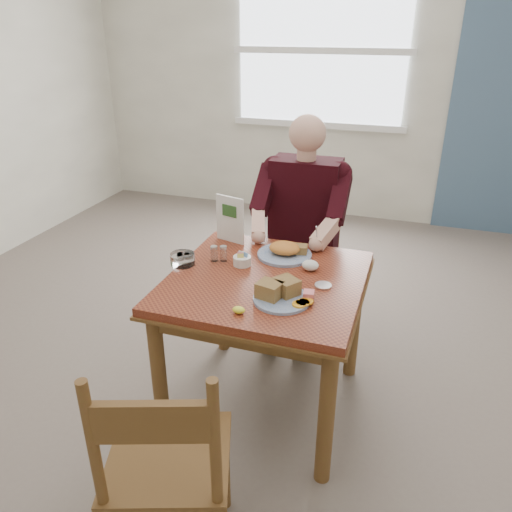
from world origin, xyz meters
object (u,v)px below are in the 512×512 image
(chair_far, at_px, (303,260))
(chair_near, at_px, (167,466))
(diner, at_px, (302,215))
(far_plate, at_px, (286,251))
(table, at_px, (266,298))
(near_plate, at_px, (281,293))

(chair_far, xyz_separation_m, chair_near, (-0.06, -1.72, 0.00))
(diner, height_order, far_plate, diner)
(chair_near, bearing_deg, table, 86.38)
(chair_far, height_order, diner, diner)
(table, bearing_deg, chair_near, -93.62)
(chair_far, distance_m, far_plate, 0.62)
(chair_far, distance_m, diner, 0.34)
(table, height_order, near_plate, near_plate)
(chair_near, height_order, near_plate, chair_near)
(near_plate, distance_m, far_plate, 0.45)
(table, distance_m, diner, 0.73)
(table, xyz_separation_m, near_plate, (0.12, -0.17, 0.14))
(chair_far, xyz_separation_m, far_plate, (0.03, -0.54, 0.30))
(table, bearing_deg, chair_far, 90.00)
(far_plate, bearing_deg, table, -95.52)
(diner, height_order, near_plate, diner)
(table, height_order, far_plate, far_plate)
(chair_far, bearing_deg, diner, -89.99)
(chair_near, bearing_deg, chair_far, 88.05)
(chair_near, distance_m, near_plate, 0.83)
(table, bearing_deg, near_plate, -54.58)
(chair_far, xyz_separation_m, near_plate, (0.12, -0.97, 0.30))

